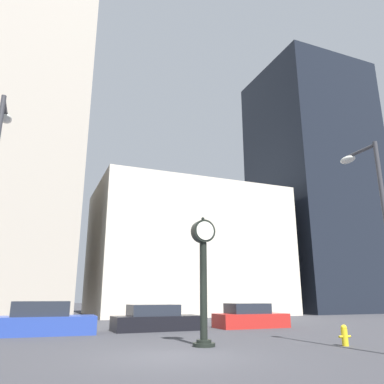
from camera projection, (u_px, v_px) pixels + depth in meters
name	position (u px, v px, depth m)	size (l,w,h in m)	color
ground_plane	(175.00, 357.00, 10.45)	(200.00, 200.00, 0.00)	#38383D
building_tall_tower	(4.00, 103.00, 33.90)	(13.96, 12.00, 37.12)	#ADA393
building_storefront_row	(186.00, 251.00, 36.96)	(17.81, 12.00, 11.89)	beige
building_glass_modern	(313.00, 185.00, 45.37)	(12.02, 12.00, 29.36)	black
street_clock	(203.00, 270.00, 13.25)	(0.82, 0.76, 4.44)	black
car_blue	(44.00, 321.00, 16.54)	(4.41, 2.13, 1.43)	#28429E
car_black	(156.00, 320.00, 18.60)	(4.42, 1.79, 1.24)	black
car_red	(250.00, 317.00, 20.36)	(3.94, 1.81, 1.27)	red
fire_hydrant_near	(344.00, 335.00, 12.78)	(0.49, 0.21, 0.69)	yellow
street_lamp_right	(374.00, 210.00, 11.86)	(0.36, 1.57, 6.46)	#38383D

